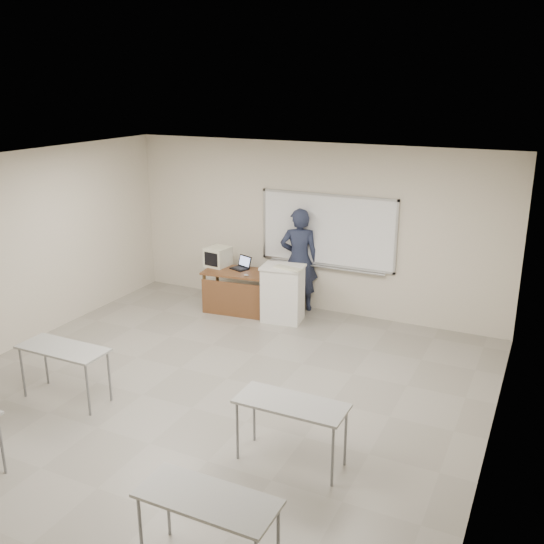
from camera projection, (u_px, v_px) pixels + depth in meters
The scene contains 10 objects.
floor at pixel (192, 408), 7.72m from camera, with size 7.00×8.00×0.01m, color gray.
whiteboard at pixel (327, 231), 10.57m from camera, with size 2.48×0.10×1.31m.
student_desks at pixel (119, 411), 6.36m from camera, with size 4.40×2.20×0.73m.
instructor_desk at pixel (239, 285), 10.74m from camera, with size 1.34×0.67×0.75m.
podium at pixel (283, 293), 10.41m from camera, with size 0.71×0.52×0.99m.
crt_monitor at pixel (218, 257), 11.05m from camera, with size 0.38×0.43×0.36m.
laptop at pixel (241, 266), 10.93m from camera, with size 0.30×0.28×0.22m.
mouse at pixel (246, 275), 10.51m from camera, with size 0.09×0.06×0.03m, color #9A9EA1.
keyboard at pixel (288, 268), 10.09m from camera, with size 0.49×0.16×0.03m, color beige.
presenter at pixel (299, 260), 10.82m from camera, with size 0.68×0.45×1.87m, color black.
Camera 1 is at (3.88, -5.73, 3.97)m, focal length 40.00 mm.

